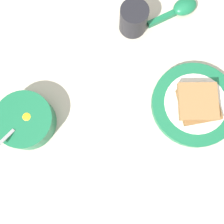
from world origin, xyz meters
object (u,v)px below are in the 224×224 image
Objects in this scene: drinking_cup at (134,19)px; toast_sandwich at (198,103)px; toast_plate at (194,104)px; soup_spoon at (181,8)px; egg_bowl at (26,121)px.

toast_sandwich is at bearing -56.52° from drinking_cup.
toast_plate is 2.78× the size of drinking_cup.
soup_spoon is (-0.01, 0.25, 0.00)m from toast_plate.
drinking_cup is (-0.14, 0.21, 0.01)m from toast_sandwich.
toast_plate is 2.02× the size of toast_sandwich.
toast_sandwich is 1.38× the size of drinking_cup.
egg_bowl is at bearing -136.14° from drinking_cup.
toast_plate is at bearing 125.65° from toast_sandwich.
toast_sandwich is 0.74× the size of soup_spoon.
drinking_cup is (-0.13, -0.04, 0.03)m from soup_spoon.
egg_bowl is 0.35m from drinking_cup.
drinking_cup is at bearing 123.48° from toast_sandwich.
egg_bowl reaches higher than toast_sandwich.
drinking_cup is (0.25, 0.24, 0.01)m from egg_bowl.
egg_bowl is 0.48m from soup_spoon.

